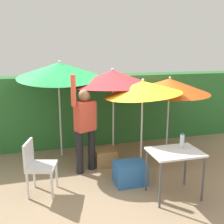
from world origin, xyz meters
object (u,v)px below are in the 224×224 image
(cooler_box, at_px, (130,173))
(chair_plastic, at_px, (37,164))
(crate_cardboard, at_px, (105,157))
(person_vendor, at_px, (85,125))
(umbrella_yellow, at_px, (113,78))
(bottle_water, at_px, (182,141))
(folding_table, at_px, (175,157))
(umbrella_rainbow, at_px, (143,88))
(umbrella_navy, at_px, (169,86))
(umbrella_orange, at_px, (59,70))

(cooler_box, bearing_deg, chair_plastic, 176.48)
(cooler_box, height_order, crate_cardboard, cooler_box)
(person_vendor, bearing_deg, umbrella_yellow, 41.76)
(bottle_water, bearing_deg, person_vendor, 139.63)
(folding_table, bearing_deg, umbrella_rainbow, 96.44)
(bottle_water, bearing_deg, umbrella_navy, 70.66)
(umbrella_navy, xyz_separation_m, bottle_water, (-0.54, -1.54, -0.67))
(umbrella_orange, height_order, cooler_box, umbrella_orange)
(person_vendor, relative_size, folding_table, 2.35)
(umbrella_yellow, bearing_deg, cooler_box, -92.57)
(person_vendor, height_order, bottle_water, person_vendor)
(umbrella_navy, relative_size, cooler_box, 3.19)
(umbrella_rainbow, height_order, crate_cardboard, umbrella_rainbow)
(cooler_box, bearing_deg, umbrella_navy, 40.84)
(crate_cardboard, bearing_deg, umbrella_navy, 8.36)
(umbrella_rainbow, distance_m, umbrella_yellow, 0.89)
(umbrella_orange, height_order, crate_cardboard, umbrella_orange)
(umbrella_rainbow, distance_m, umbrella_navy, 1.00)
(umbrella_navy, relative_size, crate_cardboard, 4.12)
(chair_plastic, bearing_deg, folding_table, -17.73)
(crate_cardboard, bearing_deg, bottle_water, -54.87)
(person_vendor, xyz_separation_m, crate_cardboard, (0.43, 0.17, -0.77))
(umbrella_orange, bearing_deg, person_vendor, -68.55)
(umbrella_yellow, relative_size, crate_cardboard, 4.64)
(umbrella_rainbow, relative_size, cooler_box, 3.32)
(cooler_box, bearing_deg, person_vendor, 133.76)
(umbrella_yellow, height_order, umbrella_navy, umbrella_yellow)
(chair_plastic, bearing_deg, umbrella_yellow, 37.57)
(person_vendor, height_order, chair_plastic, person_vendor)
(umbrella_navy, bearing_deg, cooler_box, -139.16)
(umbrella_navy, bearing_deg, umbrella_rainbow, -146.79)
(chair_plastic, xyz_separation_m, bottle_water, (2.26, -0.56, 0.36))
(person_vendor, distance_m, folding_table, 1.76)
(person_vendor, bearing_deg, folding_table, -46.61)
(umbrella_yellow, bearing_deg, crate_cardboard, -121.26)
(umbrella_rainbow, xyz_separation_m, chair_plastic, (-1.97, -0.43, -1.10))
(umbrella_navy, relative_size, chair_plastic, 1.96)
(cooler_box, distance_m, folding_table, 0.91)
(folding_table, height_order, bottle_water, bottle_water)
(umbrella_rainbow, height_order, umbrella_navy, umbrella_rainbow)
(umbrella_orange, bearing_deg, crate_cardboard, -43.61)
(umbrella_yellow, height_order, bottle_water, umbrella_yellow)
(umbrella_orange, distance_m, crate_cardboard, 2.04)
(umbrella_yellow, xyz_separation_m, chair_plastic, (-1.62, -1.24, -1.20))
(umbrella_navy, height_order, chair_plastic, umbrella_navy)
(umbrella_yellow, xyz_separation_m, crate_cardboard, (-0.29, -0.48, -1.55))
(umbrella_orange, distance_m, person_vendor, 1.38)
(cooler_box, bearing_deg, umbrella_orange, 122.42)
(person_vendor, relative_size, cooler_box, 3.43)
(person_vendor, xyz_separation_m, chair_plastic, (-0.89, -0.60, -0.42))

